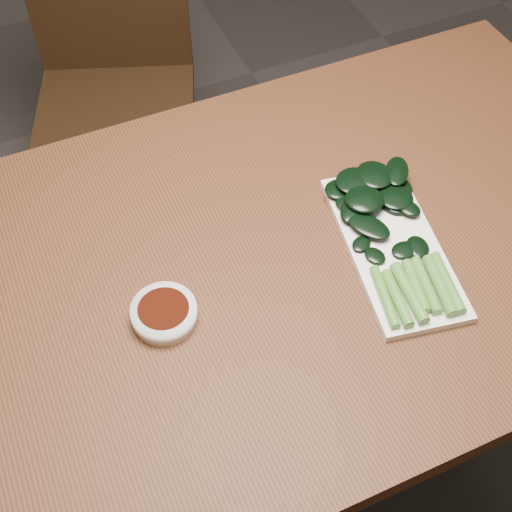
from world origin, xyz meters
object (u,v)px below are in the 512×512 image
object	(u,v)px
serving_plate	(393,247)
chair_far	(114,79)
sauce_bowl	(164,313)
gai_lan	(388,224)
table	(267,284)

from	to	relation	value
serving_plate	chair_far	bearing A→B (deg)	103.05
sauce_bowl	serving_plate	xyz separation A→B (m)	(0.38, -0.02, -0.01)
sauce_bowl	gai_lan	world-z (taller)	gai_lan
table	serving_plate	bearing A→B (deg)	-19.09
table	sauce_bowl	distance (m)	0.21
sauce_bowl	chair_far	bearing A→B (deg)	80.14
sauce_bowl	serving_plate	size ratio (longest dim) A/B	0.28
table	chair_far	world-z (taller)	chair_far
chair_far	gai_lan	size ratio (longest dim) A/B	2.68
table	serving_plate	world-z (taller)	serving_plate
chair_far	sauce_bowl	distance (m)	0.97
chair_far	gai_lan	bearing A→B (deg)	-55.53
chair_far	gai_lan	distance (m)	0.98
sauce_bowl	serving_plate	world-z (taller)	sauce_bowl
table	gai_lan	world-z (taller)	gai_lan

